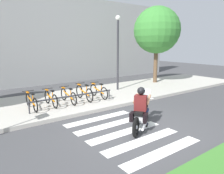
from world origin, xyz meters
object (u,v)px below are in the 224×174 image
bicycle_4 (99,91)px  street_lamp (118,47)px  bicycle_3 (84,93)px  tree_near_rack (157,30)px  rider (141,105)px  bicycle_1 (51,98)px  motorcycle (141,114)px  bicycle_0 (31,101)px  bike_rack (74,96)px  bicycle_2 (68,96)px

bicycle_4 → street_lamp: bearing=26.8°
bicycle_3 → tree_near_rack: bearing=12.2°
rider → bicycle_1: rider is taller
motorcycle → bicycle_3: 3.83m
rider → bicycle_1: 4.23m
bicycle_1 → bicycle_0: bearing=180.0°
bicycle_1 → street_lamp: street_lamp is taller
bicycle_0 → motorcycle: bearing=-56.1°
motorcycle → bike_rack: size_ratio=0.49×
bicycle_0 → bicycle_4: bicycle_4 is taller
bicycle_3 → bike_rack: size_ratio=0.43×
rider → tree_near_rack: (6.46, 5.27, 2.92)m
motorcycle → tree_near_rack: size_ratio=0.36×
bicycle_1 → bike_rack: bearing=-33.9°
bicycle_4 → bike_rack: size_ratio=0.42×
bicycle_1 → street_lamp: (4.47, 1.01, 2.17)m
bicycle_4 → tree_near_rack: tree_near_rack is taller
motorcycle → bicycle_1: 4.21m
bicycle_0 → bike_rack: bicycle_0 is taller
bicycle_3 → tree_near_rack: 7.39m
rider → tree_near_rack: tree_near_rack is taller
bicycle_1 → bicycle_3: bicycle_3 is taller
bicycle_0 → bicycle_3: bearing=-0.0°
bicycle_0 → bicycle_2: size_ratio=0.99×
bicycle_3 → bicycle_1: bearing=180.0°
rider → street_lamp: (2.79, 4.87, 1.84)m
bicycle_1 → bicycle_2: size_ratio=0.92×
bicycle_4 → tree_near_rack: size_ratio=0.31×
street_lamp → bike_rack: bearing=-156.8°
bike_rack → rider: bearing=-75.5°
bicycle_4 → bike_rack: (-1.65, -0.55, 0.07)m
bicycle_2 → bike_rack: size_ratio=0.43×
bicycle_3 → tree_near_rack: size_ratio=0.31×
bicycle_2 → bicycle_3: bicycle_3 is taller
bicycle_1 → tree_near_rack: size_ratio=0.29×
bicycle_0 → bicycle_3: 2.48m
rider → bicycle_3: 3.88m
bicycle_1 → bicycle_3: (1.65, -0.00, 0.02)m
bicycle_2 → bicycle_3: size_ratio=1.01×
motorcycle → bike_rack: 3.40m
tree_near_rack → bike_rack: bearing=-165.0°
bicycle_1 → street_lamp: bearing=12.7°
bike_rack → tree_near_rack: (7.32, 1.96, 3.17)m
bicycle_1 → tree_near_rack: (8.15, 1.41, 3.25)m
motorcycle → bicycle_0: (-2.57, 3.83, 0.03)m
bicycle_2 → bicycle_3: 0.83m
bicycle_2 → bike_rack: 0.56m
tree_near_rack → bicycle_0: bearing=-171.1°
bicycle_0 → bicycle_3: bicycle_3 is taller
bicycle_2 → bicycle_4: (1.65, -0.00, 0.01)m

